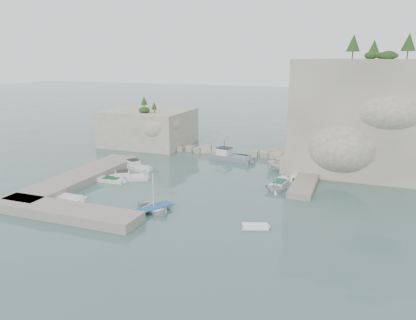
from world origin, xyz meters
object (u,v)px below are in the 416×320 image
(tender_east_b, at_px, (279,185))
(tender_east_c, at_px, (296,178))
(motorboat_c, at_px, (111,182))
(tender_east_d, at_px, (283,170))
(motorboat_b, at_px, (128,180))
(rowboat, at_px, (154,211))
(tender_east_a, at_px, (276,192))
(inflatable_dinghy, at_px, (255,228))
(work_boat, at_px, (232,160))
(motorboat_a, at_px, (136,169))
(motorboat_e, at_px, (70,201))

(tender_east_b, bearing_deg, tender_east_c, -15.78)
(motorboat_c, xyz_separation_m, tender_east_d, (21.84, 14.62, 0.00))
(motorboat_c, bearing_deg, motorboat_b, 43.30)
(rowboat, relative_size, tender_east_b, 1.04)
(motorboat_c, distance_m, tender_east_a, 23.25)
(inflatable_dinghy, relative_size, work_boat, 0.35)
(tender_east_d, bearing_deg, motorboat_c, 125.70)
(tender_east_a, height_order, tender_east_c, tender_east_a)
(tender_east_b, distance_m, tender_east_d, 7.76)
(tender_east_a, xyz_separation_m, tender_east_d, (-1.09, 10.79, 0.00))
(tender_east_c, relative_size, tender_east_d, 0.95)
(motorboat_a, distance_m, inflatable_dinghy, 28.40)
(tender_east_a, distance_m, tender_east_b, 3.10)
(motorboat_e, bearing_deg, work_boat, 71.26)
(inflatable_dinghy, bearing_deg, motorboat_a, 127.28)
(motorboat_c, relative_size, tender_east_c, 0.94)
(motorboat_c, height_order, tender_east_a, tender_east_a)
(inflatable_dinghy, bearing_deg, work_boat, 93.78)
(work_boat, bearing_deg, tender_east_a, -40.36)
(motorboat_b, xyz_separation_m, work_boat, (10.68, 16.09, 0.00))
(tender_east_a, bearing_deg, tender_east_c, -12.81)
(motorboat_b, height_order, work_boat, work_boat)
(rowboat, distance_m, tender_east_b, 18.91)
(motorboat_e, bearing_deg, tender_east_c, 45.27)
(tender_east_a, distance_m, tender_east_c, 7.39)
(motorboat_c, height_order, motorboat_b, motorboat_b)
(motorboat_c, height_order, inflatable_dinghy, motorboat_c)
(motorboat_c, xyz_separation_m, tender_east_a, (22.93, 3.83, 0.00))
(motorboat_c, relative_size, tender_east_a, 1.50)
(motorboat_c, bearing_deg, tender_east_c, 21.65)
(tender_east_b, bearing_deg, motorboat_c, 114.03)
(motorboat_e, height_order, inflatable_dinghy, motorboat_e)
(rowboat, distance_m, inflatable_dinghy, 12.18)
(tender_east_a, distance_m, tender_east_d, 10.85)
(tender_east_b, relative_size, work_boat, 0.58)
(motorboat_c, height_order, motorboat_a, motorboat_a)
(tender_east_c, bearing_deg, motorboat_c, 114.61)
(motorboat_b, relative_size, tender_east_c, 1.27)
(motorboat_e, bearing_deg, inflatable_dinghy, 6.90)
(rowboat, distance_m, work_boat, 25.86)
(motorboat_c, height_order, motorboat_e, same)
(motorboat_c, relative_size, motorboat_b, 0.74)
(tender_east_d, xyz_separation_m, work_boat, (-9.44, 3.25, 0.00))
(motorboat_c, height_order, rowboat, rowboat)
(motorboat_a, distance_m, tender_east_a, 23.43)
(inflatable_dinghy, bearing_deg, motorboat_c, 141.22)
(tender_east_d, bearing_deg, motorboat_a, 110.07)
(motorboat_b, height_order, rowboat, motorboat_b)
(motorboat_a, distance_m, motorboat_b, 5.93)
(motorboat_b, bearing_deg, tender_east_a, -21.45)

